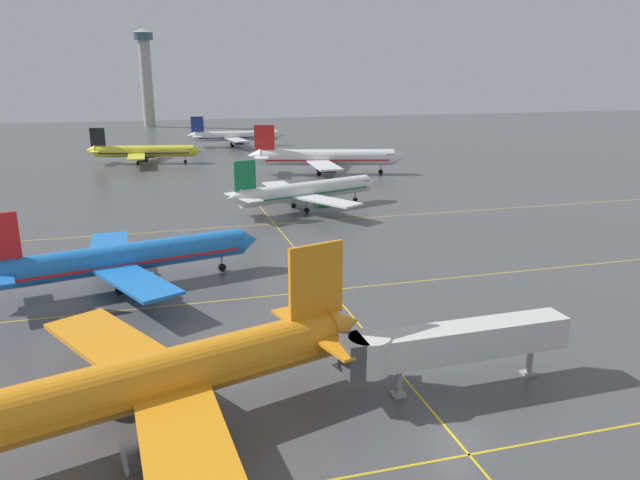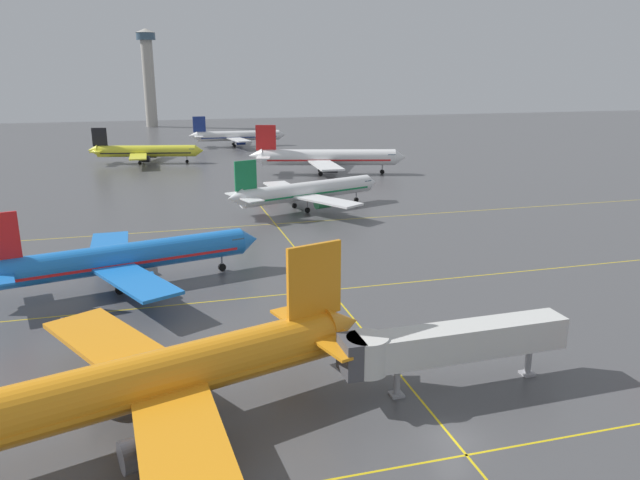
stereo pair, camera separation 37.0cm
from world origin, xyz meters
TOP-DOWN VIEW (x-y plane):
  - ground_plane at (0.00, 0.00)m, footprint 600.00×600.00m
  - airliner_front_gate at (-21.89, 6.39)m, footprint 38.68×33.01m
  - airliner_second_row at (-23.73, 39.68)m, footprint 34.26×29.14m
  - airliner_third_row at (7.97, 75.02)m, footprint 32.57×27.87m
  - airliner_far_left_stand at (22.73, 112.87)m, footprint 39.49×33.62m
  - airliner_far_right_stand at (-21.68, 144.24)m, footprint 32.20×27.34m
  - airliner_distant_taxiway at (8.96, 177.18)m, footprint 33.46×28.92m
  - taxiway_markings at (0.00, 31.78)m, footprint 167.10×111.47m
  - jet_bridge at (2.11, 6.79)m, footprint 19.87×3.45m
  - control_tower at (-19.14, 262.64)m, footprint 8.82×8.82m

SIDE VIEW (x-z plane):
  - ground_plane at x=0.00m, z-range 0.00..0.00m
  - taxiway_markings at x=0.00m, z-range 0.00..0.01m
  - airliner_far_right_stand at x=-21.68m, z-range -1.60..8.47m
  - airliner_third_row at x=7.97m, z-range -1.65..8.76m
  - airliner_distant_taxiway at x=8.96m, z-range -1.65..8.77m
  - airliner_second_row at x=-23.73m, z-range -1.70..9.05m
  - jet_bridge at x=2.11m, z-range 1.27..6.85m
  - airliner_front_gate at x=-21.89m, z-range -1.94..10.31m
  - airliner_far_left_stand at x=22.73m, z-range -1.97..10.45m
  - control_tower at x=-19.14m, z-range 3.17..46.67m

